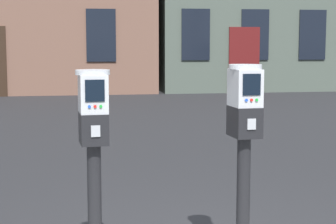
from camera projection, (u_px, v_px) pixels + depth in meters
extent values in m
cylinder|color=black|center=(95.00, 208.00, 3.72)|extent=(0.10, 0.10, 0.85)
cube|color=black|center=(93.00, 128.00, 3.65)|extent=(0.19, 0.25, 0.20)
cube|color=#A5A8AD|center=(96.00, 131.00, 3.53)|extent=(0.06, 0.02, 0.07)
cube|color=#B7BABF|center=(93.00, 94.00, 3.63)|extent=(0.18, 0.24, 0.24)
cube|color=black|center=(95.00, 91.00, 3.51)|extent=(0.12, 0.02, 0.13)
cylinder|color=blue|center=(89.00, 107.00, 3.51)|extent=(0.02, 0.01, 0.02)
cylinder|color=red|center=(95.00, 106.00, 3.52)|extent=(0.02, 0.01, 0.02)
cylinder|color=green|center=(101.00, 106.00, 3.53)|extent=(0.02, 0.01, 0.02)
cylinder|color=#B7BABF|center=(93.00, 72.00, 3.61)|extent=(0.23, 0.23, 0.03)
cylinder|color=black|center=(243.00, 200.00, 3.87)|extent=(0.10, 0.10, 0.87)
cube|color=black|center=(244.00, 122.00, 3.81)|extent=(0.19, 0.25, 0.20)
cube|color=#A5A8AD|center=(251.00, 124.00, 3.69)|extent=(0.06, 0.02, 0.07)
cube|color=#B7BABF|center=(245.00, 88.00, 3.78)|extent=(0.18, 0.24, 0.25)
cube|color=black|center=(252.00, 85.00, 3.67)|extent=(0.12, 0.02, 0.14)
cylinder|color=blue|center=(246.00, 100.00, 3.67)|extent=(0.02, 0.01, 0.02)
cylinder|color=red|center=(252.00, 100.00, 3.68)|extent=(0.02, 0.01, 0.02)
cylinder|color=green|center=(257.00, 100.00, 3.68)|extent=(0.02, 0.01, 0.02)
cylinder|color=#B7BABF|center=(245.00, 67.00, 3.77)|extent=(0.23, 0.23, 0.03)
cube|color=black|center=(101.00, 35.00, 17.63)|extent=(0.90, 0.06, 1.60)
cube|color=black|center=(196.00, 35.00, 18.10)|extent=(0.90, 0.06, 1.60)
cube|color=black|center=(255.00, 35.00, 18.41)|extent=(0.90, 0.06, 1.60)
cube|color=black|center=(312.00, 35.00, 18.73)|extent=(0.90, 0.06, 1.60)
cube|color=#591414|center=(244.00, 60.00, 18.45)|extent=(1.00, 0.07, 2.10)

